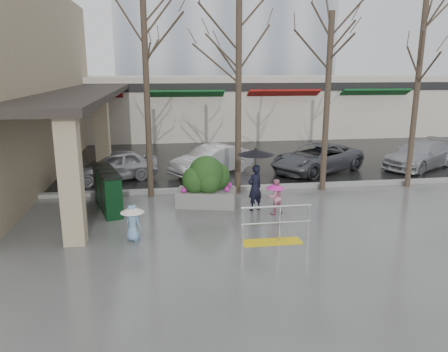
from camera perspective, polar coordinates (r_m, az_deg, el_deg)
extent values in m
plane|color=#51514F|center=(12.79, -0.76, -6.91)|extent=(120.00, 120.00, 0.00)
cube|color=black|center=(34.19, -5.53, 6.25)|extent=(120.00, 36.00, 0.01)
cube|color=gray|center=(16.55, -2.54, -1.77)|extent=(120.00, 0.30, 0.15)
cube|color=#2D2823|center=(20.14, -17.79, 10.66)|extent=(2.80, 18.00, 0.25)
cube|color=tan|center=(11.94, -19.37, -0.45)|extent=(0.55, 0.55, 3.50)
cube|color=tan|center=(18.23, -15.57, 4.60)|extent=(0.55, 0.55, 3.50)
cube|color=beige|center=(30.17, -1.41, 9.10)|extent=(34.00, 6.00, 4.00)
cube|color=maroon|center=(27.38, -17.78, 9.74)|extent=(4.50, 1.68, 0.87)
cube|color=#0F4C1E|center=(27.05, -4.96, 10.30)|extent=(4.50, 1.68, 0.87)
cube|color=maroon|center=(28.04, 7.58, 10.36)|extent=(4.50, 1.68, 0.87)
cube|color=#0F4C1E|center=(30.20, 18.78, 10.00)|extent=(4.50, 1.68, 0.87)
cube|color=black|center=(27.21, -0.69, 11.53)|extent=(34.00, 0.35, 0.50)
cube|color=yellow|center=(11.92, 6.28, -8.54)|extent=(1.60, 0.50, 0.02)
cylinder|color=silver|center=(11.58, 2.48, -6.56)|extent=(0.05, 0.05, 1.00)
cylinder|color=silver|center=(11.80, 7.29, -6.27)|extent=(0.05, 0.05, 1.00)
cylinder|color=silver|center=(12.03, 10.99, -6.02)|extent=(0.05, 0.05, 1.00)
cylinder|color=silver|center=(11.61, 6.88, -3.99)|extent=(1.90, 0.06, 0.06)
cylinder|color=silver|center=(11.75, 6.82, -6.08)|extent=(1.90, 0.04, 0.04)
cylinder|color=#382B21|center=(15.51, -10.00, 9.48)|extent=(0.22, 0.22, 6.80)
cylinder|color=#382B21|center=(15.73, 1.89, 10.10)|extent=(0.22, 0.22, 7.00)
cylinder|color=#382B21|center=(16.64, 13.30, 9.09)|extent=(0.22, 0.22, 6.50)
cylinder|color=#382B21|center=(18.18, 23.85, 9.78)|extent=(0.22, 0.22, 7.20)
imported|color=black|center=(14.23, 4.07, -1.54)|extent=(0.66, 0.59, 1.53)
cylinder|color=black|center=(14.04, 4.13, 1.57)|extent=(0.02, 0.02, 0.97)
cone|color=black|center=(13.96, 4.15, 3.15)|extent=(1.19, 1.19, 0.18)
sphere|color=black|center=(13.94, 4.16, 3.59)|extent=(0.05, 0.05, 0.05)
imported|color=pink|center=(13.97, 6.68, -2.71)|extent=(0.66, 0.57, 1.14)
cylinder|color=black|center=(13.91, 6.70, -1.89)|extent=(0.02, 0.02, 0.49)
cone|color=#F526B5|center=(13.87, 6.72, -1.26)|extent=(0.60, 0.60, 0.18)
sphere|color=black|center=(13.84, 6.73, -0.82)|extent=(0.05, 0.05, 0.05)
imported|color=#6E9CC4|center=(12.06, -11.81, -5.98)|extent=(0.59, 0.56, 1.01)
cylinder|color=black|center=(11.98, -11.87, -4.92)|extent=(0.02, 0.02, 0.47)
cone|color=white|center=(11.94, -11.90, -4.25)|extent=(0.65, 0.65, 0.18)
sphere|color=black|center=(11.91, -11.93, -3.75)|extent=(0.05, 0.05, 0.05)
cube|color=slate|center=(14.82, -2.32, -2.85)|extent=(2.14, 1.39, 0.55)
ellipsoid|color=#133C13|center=(14.60, -2.35, 0.21)|extent=(1.20, 1.08, 1.26)
sphere|color=#133C13|center=(14.50, -3.81, -0.52)|extent=(0.87, 0.87, 0.87)
sphere|color=#133C13|center=(14.83, -0.94, -0.09)|extent=(0.91, 0.91, 0.91)
cube|color=black|center=(13.91, -14.32, -2.88)|extent=(0.64, 0.64, 1.26)
cube|color=black|center=(13.74, -14.49, -0.13)|extent=(0.68, 0.68, 0.09)
cube|color=black|center=(14.51, -14.78, -2.21)|extent=(0.64, 0.64, 1.26)
cube|color=black|center=(14.34, -14.95, 0.43)|extent=(0.68, 0.68, 0.09)
cube|color=#0C371A|center=(15.11, -15.20, -1.60)|extent=(0.64, 0.64, 1.26)
cube|color=black|center=(14.95, -15.37, 0.94)|extent=(0.68, 0.68, 0.09)
cube|color=black|center=(15.71, -15.59, -1.03)|extent=(0.64, 0.64, 1.26)
cube|color=black|center=(15.56, -15.75, 1.42)|extent=(0.68, 0.68, 0.09)
imported|color=#A3A3A8|center=(18.58, -14.41, 1.32)|extent=(3.99, 2.78, 1.26)
imported|color=silver|center=(19.13, -1.61, 2.11)|extent=(3.93, 3.21, 1.26)
imported|color=#505257|center=(19.96, 12.04, 2.31)|extent=(4.98, 4.03, 1.26)
imported|color=#A3A3A7|center=(22.29, 24.27, 2.58)|extent=(4.64, 3.71, 1.26)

